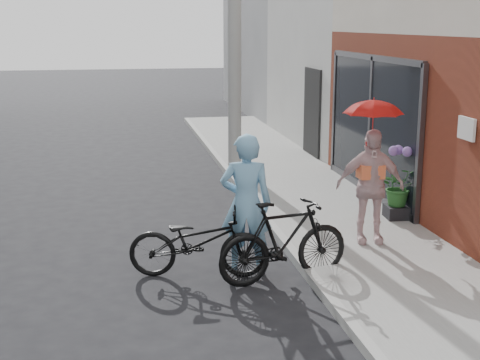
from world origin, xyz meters
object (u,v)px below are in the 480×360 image
object	(u,v)px
utility_pole	(234,7)
bike_right	(284,241)
bike_left	(198,242)
kimono_woman	(370,186)
officer	(246,204)
planter	(397,212)

from	to	relation	value
utility_pole	bike_right	xyz separation A→B (m)	(-0.50, -6.14, -2.97)
bike_left	kimono_woman	world-z (taller)	kimono_woman
officer	kimono_woman	distance (m)	1.95
bike_left	planter	xyz separation A→B (m)	(3.44, 1.61, -0.24)
bike_right	kimono_woman	bearing A→B (deg)	-69.17
utility_pole	officer	xyz separation A→B (m)	(-0.90, -5.70, -2.58)
bike_left	officer	bearing A→B (deg)	-71.08
planter	bike_right	bearing A→B (deg)	-140.48
bike_right	officer	bearing A→B (deg)	30.12
kimono_woman	planter	world-z (taller)	kimono_woman
bike_left	planter	bearing A→B (deg)	-52.95
officer	bike_left	distance (m)	0.79
bike_right	planter	xyz separation A→B (m)	(2.40, 1.98, -0.31)
bike_right	kimono_woman	world-z (taller)	kimono_woman
officer	bike_left	world-z (taller)	officer
officer	planter	bearing A→B (deg)	-138.92
utility_pole	bike_right	size ratio (longest dim) A/B	3.98
bike_left	planter	distance (m)	3.81
bike_left	planter	size ratio (longest dim) A/B	4.56
officer	kimono_woman	bearing A→B (deg)	-152.71
officer	kimono_woman	size ratio (longest dim) A/B	1.12
officer	utility_pole	bearing A→B (deg)	-86.63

